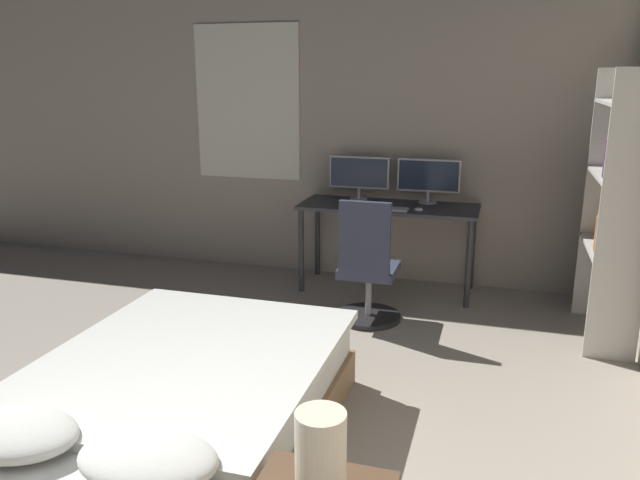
# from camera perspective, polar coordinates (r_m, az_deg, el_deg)

# --- Properties ---
(wall_back) EXTENTS (12.00, 0.08, 2.70)m
(wall_back) POSITION_cam_1_polar(r_m,az_deg,el_deg) (5.82, 4.42, 9.62)
(wall_back) COLOR #9E9384
(wall_back) RESTS_ON ground_plane
(bed) EXTENTS (1.40, 2.00, 0.58)m
(bed) POSITION_cam_1_polar(r_m,az_deg,el_deg) (3.33, -12.93, -14.95)
(bed) COLOR #846647
(bed) RESTS_ON ground_plane
(bedside_lamp) EXTENTS (0.17, 0.17, 0.31)m
(bedside_lamp) POSITION_cam_1_polar(r_m,az_deg,el_deg) (2.16, 0.06, -18.46)
(bedside_lamp) COLOR gray
(bedside_lamp) RESTS_ON nightstand
(desk) EXTENTS (1.55, 0.60, 0.78)m
(desk) POSITION_cam_1_polar(r_m,az_deg,el_deg) (5.51, 6.26, 2.19)
(desk) COLOR #38383D
(desk) RESTS_ON ground_plane
(monitor_left) EXTENTS (0.55, 0.16, 0.39)m
(monitor_left) POSITION_cam_1_polar(r_m,az_deg,el_deg) (5.70, 3.59, 6.01)
(monitor_left) COLOR #B7B7BC
(monitor_left) RESTS_ON desk
(monitor_right) EXTENTS (0.55, 0.16, 0.39)m
(monitor_right) POSITION_cam_1_polar(r_m,az_deg,el_deg) (5.60, 9.90, 5.65)
(monitor_right) COLOR #B7B7BC
(monitor_right) RESTS_ON desk
(keyboard) EXTENTS (0.40, 0.13, 0.02)m
(keyboard) POSITION_cam_1_polar(r_m,az_deg,el_deg) (5.30, 5.91, 2.87)
(keyboard) COLOR #B7B7BC
(keyboard) RESTS_ON desk
(computer_mouse) EXTENTS (0.07, 0.05, 0.04)m
(computer_mouse) POSITION_cam_1_polar(r_m,az_deg,el_deg) (5.26, 9.00, 2.76)
(computer_mouse) COLOR #B7B7BC
(computer_mouse) RESTS_ON desk
(office_chair) EXTENTS (0.52, 0.52, 0.99)m
(office_chair) POSITION_cam_1_polar(r_m,az_deg,el_deg) (4.85, 4.36, -3.28)
(office_chair) COLOR black
(office_chair) RESTS_ON ground_plane
(bookshelf) EXTENTS (0.33, 0.86, 1.94)m
(bookshelf) POSITION_cam_1_polar(r_m,az_deg,el_deg) (4.78, 25.71, 3.45)
(bookshelf) COLOR beige
(bookshelf) RESTS_ON ground_plane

